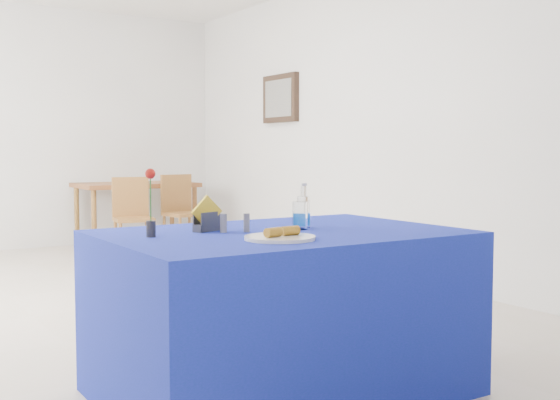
# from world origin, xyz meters

# --- Properties ---
(floor) EXTENTS (7.00, 7.00, 0.00)m
(floor) POSITION_xyz_m (0.00, 0.00, 0.00)
(floor) COLOR beige
(floor) RESTS_ON ground
(room_shell) EXTENTS (7.00, 7.00, 7.00)m
(room_shell) POSITION_xyz_m (0.00, 0.00, 1.75)
(room_shell) COLOR silver
(room_shell) RESTS_ON ground
(picture_frame) EXTENTS (0.06, 0.64, 0.52)m
(picture_frame) POSITION_xyz_m (2.47, 1.60, 1.70)
(picture_frame) COLOR black
(picture_frame) RESTS_ON room_shell
(picture_art) EXTENTS (0.02, 0.52, 0.40)m
(picture_art) POSITION_xyz_m (2.44, 1.60, 1.70)
(picture_art) COLOR #998C66
(picture_art) RESTS_ON room_shell
(plate) EXTENTS (0.30, 0.30, 0.01)m
(plate) POSITION_xyz_m (-0.10, -2.44, 0.77)
(plate) COLOR silver
(plate) RESTS_ON blue_table
(drinking_glass) EXTENTS (0.07, 0.07, 0.13)m
(drinking_glass) POSITION_xyz_m (0.18, -2.16, 0.82)
(drinking_glass) COLOR white
(drinking_glass) RESTS_ON blue_table
(salt_shaker) EXTENTS (0.03, 0.03, 0.08)m
(salt_shaker) POSITION_xyz_m (-0.19, -2.09, 0.80)
(salt_shaker) COLOR slate
(salt_shaker) RESTS_ON blue_table
(pepper_shaker) EXTENTS (0.03, 0.03, 0.08)m
(pepper_shaker) POSITION_xyz_m (-0.09, -2.13, 0.80)
(pepper_shaker) COLOR slate
(pepper_shaker) RESTS_ON blue_table
(blue_table) EXTENTS (1.60, 1.10, 0.76)m
(blue_table) POSITION_xyz_m (0.07, -2.18, 0.38)
(blue_table) COLOR navy
(blue_table) RESTS_ON floor
(water_bottle) EXTENTS (0.06, 0.06, 0.21)m
(water_bottle) POSITION_xyz_m (0.24, -2.11, 0.83)
(water_bottle) COLOR white
(water_bottle) RESTS_ON blue_table
(napkin_holder) EXTENTS (0.15, 0.10, 0.17)m
(napkin_holder) POSITION_xyz_m (-0.23, -2.00, 0.81)
(napkin_holder) COLOR #323337
(napkin_holder) RESTS_ON blue_table
(rose_vase) EXTENTS (0.05, 0.05, 0.29)m
(rose_vase) POSITION_xyz_m (-0.52, -2.07, 0.90)
(rose_vase) COLOR #242428
(rose_vase) RESTS_ON blue_table
(oak_table) EXTENTS (1.35, 0.88, 0.76)m
(oak_table) POSITION_xyz_m (1.32, 2.98, 0.68)
(oak_table) COLOR brown
(oak_table) RESTS_ON floor
(chair_bg_left) EXTENTS (0.44, 0.44, 0.85)m
(chair_bg_left) POSITION_xyz_m (0.95, 2.10, 0.49)
(chair_bg_left) COLOR brown
(chair_bg_left) RESTS_ON floor
(chair_bg_right) EXTENTS (0.43, 0.43, 0.87)m
(chair_bg_right) POSITION_xyz_m (1.61, 2.32, 0.50)
(chair_bg_right) COLOR brown
(chair_bg_right) RESTS_ON floor
(banana_pieces) EXTENTS (0.18, 0.06, 0.04)m
(banana_pieces) POSITION_xyz_m (-0.10, -2.45, 0.79)
(banana_pieces) COLOR gold
(banana_pieces) RESTS_ON plate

